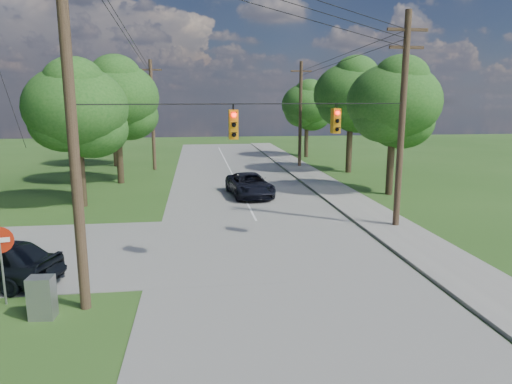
{
  "coord_description": "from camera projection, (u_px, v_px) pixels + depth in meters",
  "views": [
    {
      "loc": [
        -1.08,
        -13.34,
        6.28
      ],
      "look_at": [
        1.32,
        5.0,
        2.61
      ],
      "focal_mm": 32.0,
      "sensor_mm": 36.0,
      "label": 1
    }
  ],
  "objects": [
    {
      "name": "ground",
      "position": [
        235.0,
        305.0,
        14.33
      ],
      "size": [
        140.0,
        140.0,
        0.0
      ],
      "primitive_type": "plane",
      "color": "#2A4F1A",
      "rests_on": "ground"
    },
    {
      "name": "main_road",
      "position": [
        272.0,
        251.0,
        19.45
      ],
      "size": [
        10.0,
        100.0,
        0.03
      ],
      "primitive_type": "cube",
      "color": "gray",
      "rests_on": "ground"
    },
    {
      "name": "sidewalk_east",
      "position": [
        420.0,
        244.0,
        20.29
      ],
      "size": [
        2.6,
        100.0,
        0.12
      ],
      "primitive_type": "cube",
      "color": "gray",
      "rests_on": "ground"
    },
    {
      "name": "pole_sw",
      "position": [
        70.0,
        104.0,
        12.92
      ],
      "size": [
        2.0,
        0.32,
        12.0
      ],
      "color": "#4D3C28",
      "rests_on": "ground"
    },
    {
      "name": "pole_ne",
      "position": [
        402.0,
        119.0,
        22.18
      ],
      "size": [
        2.0,
        0.32,
        10.5
      ],
      "color": "#4D3C28",
      "rests_on": "ground"
    },
    {
      "name": "pole_north_e",
      "position": [
        300.0,
        114.0,
        43.64
      ],
      "size": [
        2.0,
        0.32,
        10.0
      ],
      "color": "#4D3C28",
      "rests_on": "ground"
    },
    {
      "name": "pole_north_w",
      "position": [
        152.0,
        114.0,
        41.87
      ],
      "size": [
        2.0,
        0.32,
        10.0
      ],
      "color": "#4D3C28",
      "rests_on": "ground"
    },
    {
      "name": "power_lines",
      "position": [
        243.0,
        46.0,
        23.96
      ],
      "size": [
        13.93,
        29.62,
        4.93
      ],
      "color": "black",
      "rests_on": "ground"
    },
    {
      "name": "traffic_signals",
      "position": [
        289.0,
        122.0,
        17.89
      ],
      "size": [
        4.91,
        3.27,
        1.05
      ],
      "color": "orange",
      "rests_on": "ground"
    },
    {
      "name": "tree_w_near",
      "position": [
        77.0,
        108.0,
        26.74
      ],
      "size": [
        6.0,
        6.0,
        8.4
      ],
      "color": "#413320",
      "rests_on": "ground"
    },
    {
      "name": "tree_w_mid",
      "position": [
        116.0,
        98.0,
        34.52
      ],
      "size": [
        6.4,
        6.4,
        9.22
      ],
      "color": "#413320",
      "rests_on": "ground"
    },
    {
      "name": "tree_w_far",
      "position": [
        113.0,
        102.0,
        44.06
      ],
      "size": [
        6.0,
        6.0,
        8.73
      ],
      "color": "#413320",
      "rests_on": "ground"
    },
    {
      "name": "tree_e_near",
      "position": [
        394.0,
        102.0,
        30.21
      ],
      "size": [
        6.2,
        6.2,
        8.81
      ],
      "color": "#413320",
      "rests_on": "ground"
    },
    {
      "name": "tree_e_mid",
      "position": [
        351.0,
        94.0,
        39.87
      ],
      "size": [
        6.6,
        6.6,
        9.64
      ],
      "color": "#413320",
      "rests_on": "ground"
    },
    {
      "name": "tree_e_far",
      "position": [
        307.0,
        105.0,
        51.6
      ],
      "size": [
        5.8,
        5.8,
        8.32
      ],
      "color": "#413320",
      "rests_on": "ground"
    },
    {
      "name": "car_main_north",
      "position": [
        250.0,
        185.0,
        30.65
      ],
      "size": [
        3.12,
        5.7,
        1.51
      ],
      "primitive_type": "imported",
      "rotation": [
        0.0,
        0.0,
        0.11
      ],
      "color": "black",
      "rests_on": "main_road"
    },
    {
      "name": "control_cabinet",
      "position": [
        42.0,
        298.0,
        13.36
      ],
      "size": [
        0.74,
        0.56,
        1.28
      ],
      "primitive_type": "cube",
      "rotation": [
        0.0,
        0.0,
        -0.07
      ],
      "color": "gray",
      "rests_on": "ground"
    },
    {
      "name": "do_not_enter_sign",
      "position": [
        0.0,
        249.0,
        14.03
      ],
      "size": [
        0.83,
        0.21,
        2.53
      ],
      "rotation": [
        0.0,
        0.0,
        0.21
      ],
      "color": "gray",
      "rests_on": "ground"
    }
  ]
}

